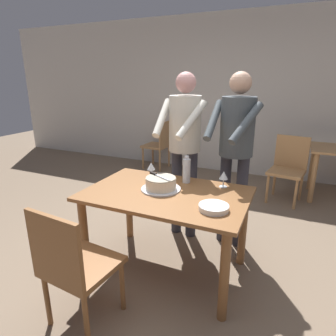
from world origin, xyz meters
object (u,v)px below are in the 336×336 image
cake_on_platter (161,184)px  wine_glass_far (224,176)px  cake_knife (156,175)px  plate_stack (214,208)px  person_cutting_cake (184,139)px  wine_glass_near (151,167)px  background_chair_0 (159,143)px  main_dining_table (166,205)px  water_bottle (187,170)px  person_standing_beside (236,143)px  chair_near_side (74,264)px  background_chair_1 (288,167)px

cake_on_platter → wine_glass_far: wine_glass_far is taller
cake_knife → plate_stack: cake_knife is taller
wine_glass_far → person_cutting_cake: bearing=146.1°
wine_glass_near → background_chair_0: size_ratio=0.16×
plate_stack → wine_glass_far: 0.49m
cake_on_platter → plate_stack: bearing=-21.6°
cake_knife → person_cutting_cake: person_cutting_cake is taller
main_dining_table → water_bottle: water_bottle is taller
person_standing_beside → plate_stack: bearing=-87.9°
wine_glass_near → cake_knife: bearing=-54.4°
main_dining_table → cake_on_platter: size_ratio=3.97×
plate_stack → person_standing_beside: 0.90m
chair_near_side → cake_on_platter: bearing=74.3°
main_dining_table → wine_glass_near: bearing=134.7°
person_standing_beside → background_chair_1: size_ratio=1.91×
cake_knife → wine_glass_far: bearing=24.6°
cake_knife → chair_near_side: 0.97m
main_dining_table → wine_glass_near: wine_glass_near is taller
wine_glass_near → background_chair_1: size_ratio=0.16×
cake_knife → person_cutting_cake: (0.04, 0.58, 0.21)m
main_dining_table → plate_stack: size_ratio=6.14×
chair_near_side → person_standing_beside: bearing=63.9°
cake_knife → water_bottle: bearing=47.9°
person_cutting_cake → background_chair_0: bearing=121.6°
person_cutting_cake → background_chair_1: size_ratio=1.91×
cake_knife → wine_glass_far: wine_glass_far is taller
person_cutting_cake → background_chair_0: person_cutting_cake is taller
cake_on_platter → plate_stack: size_ratio=1.55×
wine_glass_near → water_bottle: 0.36m
plate_stack → person_standing_beside: (-0.03, 0.85, 0.31)m
wine_glass_far → background_chair_1: (0.49, 1.79, -0.36)m
water_bottle → person_standing_beside: size_ratio=0.15×
plate_stack → wine_glass_far: bearing=95.7°
main_dining_table → cake_knife: size_ratio=5.43×
person_standing_beside → background_chair_0: size_ratio=1.91×
wine_glass_near → background_chair_1: background_chair_1 is taller
plate_stack → person_standing_beside: size_ratio=0.13×
main_dining_table → background_chair_0: (-1.37, 2.73, -0.14)m
water_bottle → person_cutting_cake: (-0.16, 0.35, 0.21)m
wine_glass_far → person_standing_beside: size_ratio=0.08×
wine_glass_near → chair_near_side: size_ratio=0.16×
wine_glass_near → person_standing_beside: (0.71, 0.38, 0.22)m
plate_stack → person_standing_beside: person_standing_beside is taller
person_cutting_cake → person_standing_beside: size_ratio=1.00×
main_dining_table → cake_on_platter: 0.19m
plate_stack → wine_glass_far: (-0.05, 0.48, 0.08)m
main_dining_table → person_cutting_cake: (-0.09, 0.64, 0.45)m
background_chair_1 → water_bottle: bearing=-114.5°
plate_stack → wine_glass_near: (-0.74, 0.46, 0.08)m
chair_near_side → cake_knife: bearing=78.8°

